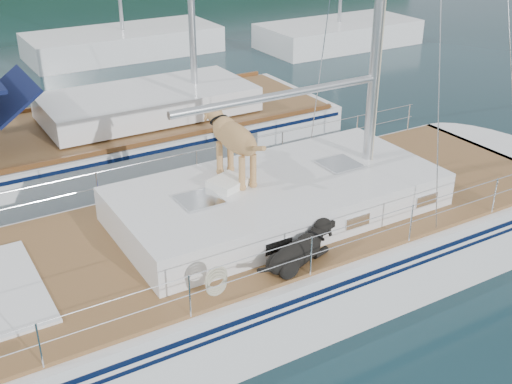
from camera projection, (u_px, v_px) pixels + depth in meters
ground at (236, 291)px, 10.55m from camera, size 120.00×120.00×0.00m
main_sailboat at (241, 254)px, 10.29m from camera, size 12.00×3.80×14.01m
neighbor_sailboat at (107, 144)px, 14.70m from camera, size 11.00×3.50×13.30m
bg_boat_center at (124, 43)px, 24.54m from camera, size 7.20×3.00×11.65m
bg_boat_east at (338, 34)px, 25.90m from camera, size 6.40×3.00×11.65m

